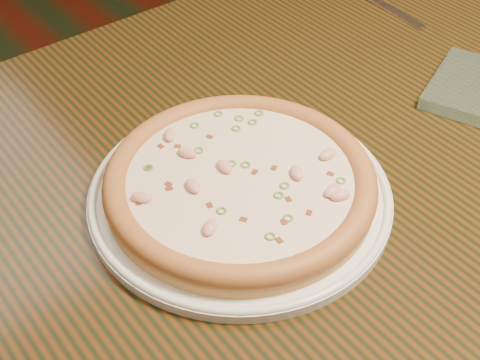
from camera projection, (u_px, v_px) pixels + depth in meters
hero_table at (286, 193)px, 0.93m from camera, size 1.20×0.80×0.75m
plate at (240, 193)px, 0.78m from camera, size 0.35×0.35×0.02m
pizza at (240, 182)px, 0.76m from camera, size 0.31×0.31×0.03m
fork at (387, 7)px, 1.11m from camera, size 0.03×0.18×0.00m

